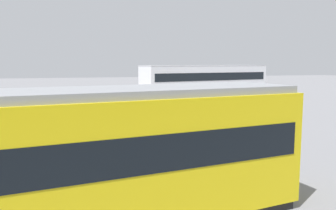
# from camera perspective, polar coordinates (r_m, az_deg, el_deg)

# --- Properties ---
(ground_plane) EXTENTS (160.00, 160.00, 0.00)m
(ground_plane) POSITION_cam_1_polar(r_m,az_deg,el_deg) (24.01, -1.85, -3.15)
(ground_plane) COLOR gray
(double_decker_bus) EXTENTS (11.20, 4.70, 4.03)m
(double_decker_bus) POSITION_cam_1_polar(r_m,az_deg,el_deg) (27.90, 6.15, 2.48)
(double_decker_bus) COLOR white
(double_decker_bus) RESTS_ON ground
(tram_yellow) EXTENTS (13.86, 4.86, 3.58)m
(tram_yellow) POSITION_cam_1_polar(r_m,az_deg,el_deg) (8.80, -19.86, -9.00)
(tram_yellow) COLOR yellow
(tram_yellow) RESTS_ON ground
(pedestrian_near_railing) EXTENTS (0.42, 0.42, 1.69)m
(pedestrian_near_railing) POSITION_cam_1_polar(r_m,az_deg,el_deg) (17.39, -15.15, -4.03)
(pedestrian_near_railing) COLOR #4C3F2D
(pedestrian_near_railing) RESTS_ON ground
(pedestrian_railing) EXTENTS (7.54, 0.69, 1.08)m
(pedestrian_railing) POSITION_cam_1_polar(r_m,az_deg,el_deg) (17.51, -1.42, -4.49)
(pedestrian_railing) COLOR gray
(pedestrian_railing) RESTS_ON ground
(info_sign) EXTENTS (1.20, 0.17, 2.59)m
(info_sign) POSITION_cam_1_polar(r_m,az_deg,el_deg) (17.79, -16.98, -1.10)
(info_sign) COLOR slate
(info_sign) RESTS_ON ground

